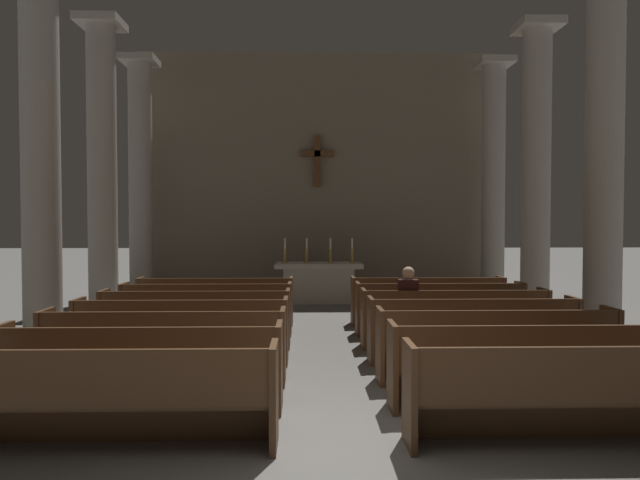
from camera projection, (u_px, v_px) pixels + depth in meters
The scene contains 28 objects.
ground_plane at pixel (342, 446), 5.25m from camera, with size 80.00×80.00×0.00m, color slate.
pew_left_row_1 at pixel (107, 397), 5.14m from camera, with size 3.03×0.50×0.95m.
pew_left_row_2 at pixel (141, 368), 6.18m from camera, with size 3.03×0.50×0.95m.
pew_left_row_3 at pixel (164, 347), 7.22m from camera, with size 3.03×0.50×0.95m.
pew_left_row_4 at pixel (182, 331), 8.26m from camera, with size 3.03×0.50×0.95m.
pew_left_row_5 at pixel (196, 319), 9.30m from camera, with size 3.03×0.50×0.95m.
pew_left_row_6 at pixel (207, 309), 10.33m from camera, with size 3.03×0.50×0.95m.
pew_left_row_7 at pixel (216, 301), 11.37m from camera, with size 3.03×0.50×0.95m.
pew_right_row_1 at pixel (572, 394), 5.25m from camera, with size 3.03×0.50×0.95m.
pew_right_row_2 at pixel (528, 365), 6.28m from camera, with size 3.03×0.50×0.95m.
pew_right_row_3 at pixel (497, 345), 7.32m from camera, with size 3.03×0.50×0.95m.
pew_right_row_4 at pixel (473, 330), 8.36m from camera, with size 3.03×0.50×0.95m.
pew_right_row_5 at pixel (454, 318), 9.40m from camera, with size 3.03×0.50×0.95m.
pew_right_row_6 at pixel (440, 308), 10.44m from camera, with size 3.03×0.50×0.95m.
pew_right_row_7 at pixel (427, 300), 11.48m from camera, with size 3.03×0.50×0.95m.
column_left_second at pixel (41, 159), 9.23m from camera, with size 0.89×0.89×6.25m.
column_right_second at pixel (604, 161), 9.45m from camera, with size 0.89×0.89×6.25m.
column_left_third at pixel (102, 174), 12.02m from camera, with size 0.89×0.89×6.25m.
column_right_third at pixel (536, 175), 12.25m from camera, with size 0.89×0.89×6.25m.
column_left_fourth at pixel (141, 183), 14.81m from camera, with size 0.89×0.89×6.25m.
column_right_fourth at pixel (493, 184), 15.04m from camera, with size 0.89×0.89×6.25m.
altar at pixel (319, 281), 14.59m from camera, with size 2.20×0.90×1.01m.
candlestick_outer_left at pixel (285, 255), 14.55m from camera, with size 0.16×0.16×0.62m.
candlestick_inner_left at pixel (307, 255), 14.57m from camera, with size 0.16×0.16×0.62m.
candlestick_inner_right at pixel (330, 255), 14.58m from camera, with size 0.16×0.16×0.62m.
candlestick_outer_right at pixel (352, 255), 14.59m from camera, with size 0.16×0.16×0.62m.
apse_with_cross at pixel (317, 174), 16.31m from camera, with size 10.09×0.42×6.78m.
lone_worshipper at pixel (407, 305), 9.41m from camera, with size 0.32×0.43×1.32m.
Camera 1 is at (-0.33, -5.18, 2.04)m, focal length 32.40 mm.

